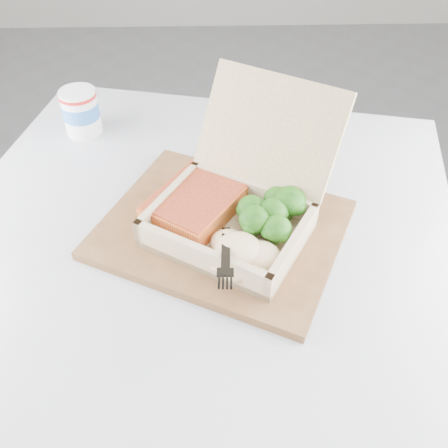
{
  "coord_description": "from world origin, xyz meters",
  "views": [
    {
      "loc": [
        -0.48,
        -1.0,
        1.21
      ],
      "look_at": [
        -0.47,
        -0.51,
        0.75
      ],
      "focal_mm": 40.0,
      "sensor_mm": 36.0,
      "label": 1
    }
  ],
  "objects_px": {
    "takeout_container": "(242,196)",
    "cafe_table": "(202,306)",
    "paper_cup": "(81,111)",
    "serving_tray": "(222,229)"
  },
  "relations": [
    {
      "from": "serving_tray",
      "to": "paper_cup",
      "type": "height_order",
      "value": "paper_cup"
    },
    {
      "from": "paper_cup",
      "to": "takeout_container",
      "type": "bearing_deg",
      "value": -43.17
    },
    {
      "from": "cafe_table",
      "to": "serving_tray",
      "type": "distance_m",
      "value": 0.19
    },
    {
      "from": "takeout_container",
      "to": "serving_tray",
      "type": "bearing_deg",
      "value": -123.34
    },
    {
      "from": "serving_tray",
      "to": "takeout_container",
      "type": "height_order",
      "value": "takeout_container"
    },
    {
      "from": "cafe_table",
      "to": "serving_tray",
      "type": "relative_size",
      "value": 2.69
    },
    {
      "from": "cafe_table",
      "to": "takeout_container",
      "type": "distance_m",
      "value": 0.25
    },
    {
      "from": "cafe_table",
      "to": "takeout_container",
      "type": "bearing_deg",
      "value": 6.09
    },
    {
      "from": "takeout_container",
      "to": "cafe_table",
      "type": "bearing_deg",
      "value": -143.36
    },
    {
      "from": "takeout_container",
      "to": "paper_cup",
      "type": "distance_m",
      "value": 0.37
    }
  ]
}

